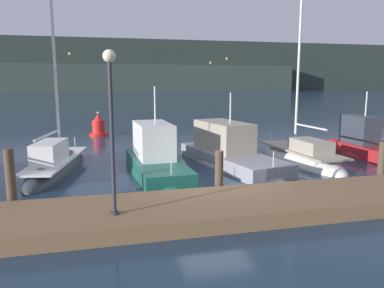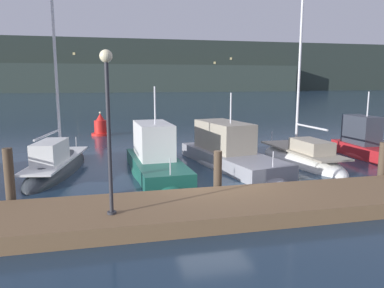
{
  "view_description": "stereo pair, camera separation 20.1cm",
  "coord_description": "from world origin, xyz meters",
  "px_view_note": "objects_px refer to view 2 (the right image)",
  "views": [
    {
      "loc": [
        -3.81,
        -12.21,
        3.88
      ],
      "look_at": [
        0.0,
        3.13,
        1.2
      ],
      "focal_mm": 35.0,
      "sensor_mm": 36.0,
      "label": 1
    },
    {
      "loc": [
        -3.62,
        -12.26,
        3.88
      ],
      "look_at": [
        0.0,
        3.13,
        1.2
      ],
      "focal_mm": 35.0,
      "sensor_mm": 36.0,
      "label": 2
    }
  ],
  "objects_px": {
    "channel_buoy": "(101,127)",
    "motorboat_berth_5": "(230,157)",
    "motorboat_berth_7": "(364,149)",
    "dock_lamppost": "(108,107)",
    "sailboat_berth_6": "(302,160)",
    "sailboat_berth_3": "(57,168)",
    "motorboat_berth_4": "(156,163)"
  },
  "relations": [
    {
      "from": "channel_buoy",
      "to": "motorboat_berth_5",
      "type": "bearing_deg",
      "value": -62.29
    },
    {
      "from": "dock_lamppost",
      "to": "motorboat_berth_7",
      "type": "bearing_deg",
      "value": 28.05
    },
    {
      "from": "sailboat_berth_3",
      "to": "motorboat_berth_5",
      "type": "height_order",
      "value": "sailboat_berth_3"
    },
    {
      "from": "motorboat_berth_4",
      "to": "motorboat_berth_5",
      "type": "distance_m",
      "value": 3.6
    },
    {
      "from": "sailboat_berth_6",
      "to": "motorboat_berth_7",
      "type": "distance_m",
      "value": 3.9
    },
    {
      "from": "sailboat_berth_6",
      "to": "motorboat_berth_4",
      "type": "bearing_deg",
      "value": -177.34
    },
    {
      "from": "sailboat_berth_3",
      "to": "motorboat_berth_7",
      "type": "relative_size",
      "value": 2.26
    },
    {
      "from": "sailboat_berth_3",
      "to": "channel_buoy",
      "type": "relative_size",
      "value": 6.27
    },
    {
      "from": "sailboat_berth_3",
      "to": "dock_lamppost",
      "type": "xyz_separation_m",
      "value": [
        2.16,
        -7.07,
        3.07
      ]
    },
    {
      "from": "channel_buoy",
      "to": "motorboat_berth_4",
      "type": "bearing_deg",
      "value": -78.76
    },
    {
      "from": "motorboat_berth_5",
      "to": "motorboat_berth_4",
      "type": "bearing_deg",
      "value": -170.2
    },
    {
      "from": "sailboat_berth_3",
      "to": "motorboat_berth_5",
      "type": "xyz_separation_m",
      "value": [
        7.68,
        -0.44,
        0.19
      ]
    },
    {
      "from": "motorboat_berth_5",
      "to": "motorboat_berth_7",
      "type": "height_order",
      "value": "motorboat_berth_5"
    },
    {
      "from": "channel_buoy",
      "to": "dock_lamppost",
      "type": "xyz_separation_m",
      "value": [
        0.38,
        -17.88,
        2.62
      ]
    },
    {
      "from": "sailboat_berth_6",
      "to": "channel_buoy",
      "type": "relative_size",
      "value": 4.9
    },
    {
      "from": "motorboat_berth_5",
      "to": "channel_buoy",
      "type": "height_order",
      "value": "motorboat_berth_5"
    },
    {
      "from": "sailboat_berth_3",
      "to": "sailboat_berth_6",
      "type": "distance_m",
      "value": 11.25
    },
    {
      "from": "motorboat_berth_5",
      "to": "motorboat_berth_7",
      "type": "bearing_deg",
      "value": 1.95
    },
    {
      "from": "motorboat_berth_7",
      "to": "channel_buoy",
      "type": "bearing_deg",
      "value": 140.44
    },
    {
      "from": "motorboat_berth_4",
      "to": "motorboat_berth_7",
      "type": "bearing_deg",
      "value": 4.52
    },
    {
      "from": "motorboat_berth_4",
      "to": "channel_buoy",
      "type": "height_order",
      "value": "motorboat_berth_4"
    },
    {
      "from": "sailboat_berth_3",
      "to": "sailboat_berth_6",
      "type": "xyz_separation_m",
      "value": [
        11.23,
        -0.72,
        -0.04
      ]
    },
    {
      "from": "motorboat_berth_4",
      "to": "channel_buoy",
      "type": "bearing_deg",
      "value": 101.24
    },
    {
      "from": "sailboat_berth_3",
      "to": "motorboat_berth_4",
      "type": "xyz_separation_m",
      "value": [
        4.13,
        -1.05,
        0.23
      ]
    },
    {
      "from": "sailboat_berth_6",
      "to": "channel_buoy",
      "type": "height_order",
      "value": "sailboat_berth_6"
    },
    {
      "from": "motorboat_berth_7",
      "to": "dock_lamppost",
      "type": "distance_m",
      "value": 14.92
    },
    {
      "from": "motorboat_berth_4",
      "to": "motorboat_berth_7",
      "type": "relative_size",
      "value": 1.38
    },
    {
      "from": "sailboat_berth_6",
      "to": "motorboat_berth_5",
      "type": "bearing_deg",
      "value": 175.41
    },
    {
      "from": "motorboat_berth_4",
      "to": "dock_lamppost",
      "type": "distance_m",
      "value": 6.95
    },
    {
      "from": "sailboat_berth_3",
      "to": "sailboat_berth_6",
      "type": "bearing_deg",
      "value": -3.68
    },
    {
      "from": "dock_lamppost",
      "to": "motorboat_berth_4",
      "type": "bearing_deg",
      "value": 71.85
    },
    {
      "from": "channel_buoy",
      "to": "dock_lamppost",
      "type": "distance_m",
      "value": 18.07
    }
  ]
}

